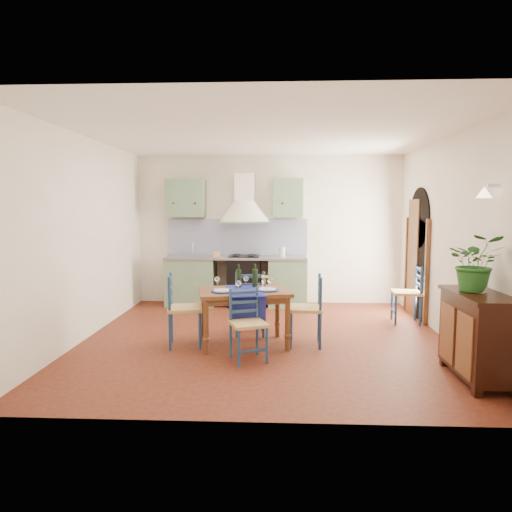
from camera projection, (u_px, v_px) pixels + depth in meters
The scene contains 13 objects.
floor at pixel (266, 339), 6.35m from camera, with size 5.00×5.00×0.00m, color #40190D.
back_wall at pixel (244, 249), 8.54m from camera, with size 5.00×0.96×2.80m.
right_wall at pixel (444, 242), 6.38m from camera, with size 0.26×5.00×2.80m.
left_wall at pixel (86, 238), 6.32m from camera, with size 0.04×5.00×2.80m, color white.
ceiling at pixel (266, 133), 6.06m from camera, with size 5.00×5.00×0.01m, color white.
dining_table at pixel (244, 297), 5.98m from camera, with size 1.30×1.02×1.06m.
chair_near at pixel (248, 324), 5.42m from camera, with size 0.52×0.52×0.85m.
chair_far at pixel (250, 301), 6.52m from camera, with size 0.47×0.47×0.93m.
chair_left at pixel (183, 309), 5.99m from camera, with size 0.52×0.52×0.95m.
chair_right at pixel (308, 309), 6.01m from camera, with size 0.46×0.46×0.94m.
chair_spare at pixel (408, 293), 7.19m from camera, with size 0.46×0.46×0.92m.
sideboard at pixel (478, 333), 4.77m from camera, with size 0.50×1.05×0.94m.
potted_plant at pixel (476, 263), 4.78m from camera, with size 0.55×0.48×0.61m, color #1F5920.
Camera 1 is at (0.15, -6.20, 1.81)m, focal length 32.00 mm.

